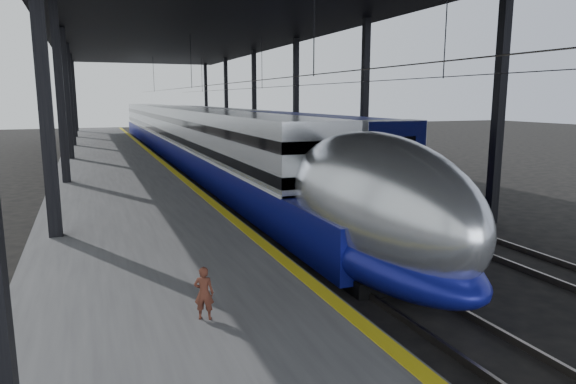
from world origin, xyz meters
TOP-DOWN VIEW (x-y plane):
  - ground at (0.00, 0.00)m, footprint 160.00×160.00m
  - platform at (-3.50, 20.00)m, footprint 6.00×80.00m
  - yellow_strip at (-0.70, 20.00)m, footprint 0.30×80.00m
  - rails at (4.50, 20.00)m, footprint 6.52×80.00m
  - canopy at (1.90, 20.00)m, footprint 18.00×75.00m
  - tgv_train at (2.00, 28.71)m, footprint 2.84×65.20m
  - second_train at (7.00, 34.97)m, footprint 2.81×56.05m
  - child at (-3.13, -1.90)m, footprint 0.41×0.35m

SIDE VIEW (x-z plane):
  - ground at x=0.00m, z-range 0.00..0.00m
  - rails at x=4.50m, z-range 0.00..0.16m
  - platform at x=-3.50m, z-range 0.00..1.00m
  - yellow_strip at x=-0.70m, z-range 1.00..1.01m
  - child at x=-3.13m, z-range 1.00..1.94m
  - tgv_train at x=2.00m, z-range -0.13..3.94m
  - second_train at x=7.00m, z-range 0.03..3.89m
  - canopy at x=1.90m, z-range 4.38..13.85m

